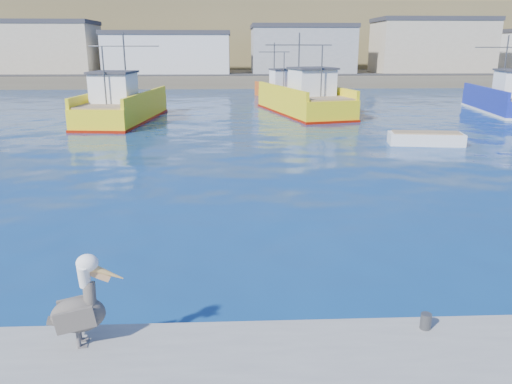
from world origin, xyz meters
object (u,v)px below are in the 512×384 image
(trawler_blue, at_px, (506,100))
(trawler_yellow_a, at_px, (122,107))
(boat_orange, at_px, (277,89))
(trawler_yellow_b, at_px, (304,100))
(skiff_mid, at_px, (426,140))
(skiff_far, at_px, (502,101))
(pelican, at_px, (81,307))

(trawler_blue, bearing_deg, trawler_yellow_a, -173.10)
(boat_orange, bearing_deg, trawler_yellow_b, -85.45)
(trawler_yellow_a, xyz_separation_m, boat_orange, (13.37, 17.80, -0.10))
(skiff_mid, xyz_separation_m, skiff_far, (15.29, 20.22, 0.01))
(boat_orange, distance_m, skiff_mid, 28.92)
(boat_orange, height_order, skiff_mid, boat_orange)
(trawler_yellow_b, bearing_deg, trawler_blue, -0.02)
(skiff_mid, bearing_deg, skiff_far, 52.91)
(trawler_blue, height_order, skiff_far, trawler_blue)
(trawler_blue, relative_size, skiff_far, 2.68)
(trawler_yellow_a, xyz_separation_m, skiff_far, (34.88, 9.79, -0.77))
(pelican, bearing_deg, skiff_far, 54.39)
(boat_orange, height_order, skiff_far, boat_orange)
(trawler_blue, height_order, boat_orange, trawler_blue)
(trawler_yellow_a, distance_m, trawler_yellow_b, 14.99)
(skiff_mid, xyz_separation_m, pelican, (-13.79, -20.38, 0.92))
(boat_orange, distance_m, pelican, 49.20)
(trawler_yellow_b, relative_size, skiff_mid, 3.06)
(boat_orange, bearing_deg, skiff_mid, -77.56)
(trawler_yellow_b, height_order, trawler_blue, trawler_yellow_b)
(trawler_blue, relative_size, boat_orange, 1.55)
(skiff_far, bearing_deg, trawler_blue, -115.92)
(trawler_yellow_a, height_order, pelican, trawler_yellow_a)
(trawler_yellow_a, distance_m, trawler_blue, 32.24)
(trawler_yellow_a, height_order, trawler_yellow_b, trawler_yellow_b)
(trawler_yellow_a, bearing_deg, skiff_mid, -28.02)
(trawler_blue, relative_size, pelican, 6.98)
(trawler_yellow_a, bearing_deg, pelican, -79.33)
(trawler_yellow_a, relative_size, trawler_yellow_b, 0.92)
(trawler_yellow_b, distance_m, pelican, 35.76)
(pelican, bearing_deg, skiff_mid, 55.92)
(trawler_yellow_a, bearing_deg, skiff_far, 15.68)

